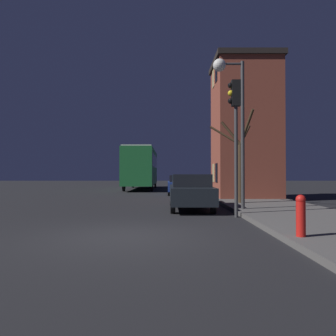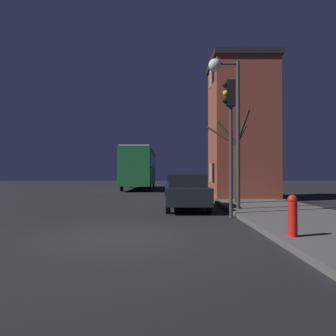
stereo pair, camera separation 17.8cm
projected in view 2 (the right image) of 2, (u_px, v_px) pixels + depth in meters
The scene contains 9 objects.
ground_plane at pixel (119, 236), 7.88m from camera, with size 120.00×120.00×0.00m, color black.
brick_building at pixel (243, 128), 19.39m from camera, with size 3.74×4.03×8.10m.
streetlamp at pixel (227, 97), 12.72m from camera, with size 1.22×0.50×5.84m.
traffic_light at pixel (231, 119), 11.29m from camera, with size 0.43×0.24×4.74m.
bare_tree at pixel (237, 159), 15.26m from camera, with size 2.02×1.53×4.24m.
bus at pixel (141, 166), 31.45m from camera, with size 2.60×11.17×3.84m.
car_near_lane at pixel (188, 191), 13.77m from camera, with size 1.71×4.51×1.48m.
car_mid_lane at pixel (180, 184), 23.26m from camera, with size 1.90×3.94×1.40m.
fire_hydrant at pixel (294, 215), 7.06m from camera, with size 0.21×0.21×0.91m.
Camera 2 is at (1.22, -7.90, 1.51)m, focal length 35.00 mm.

